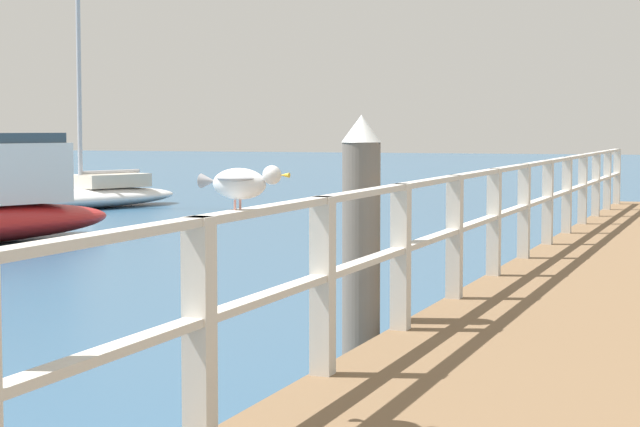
# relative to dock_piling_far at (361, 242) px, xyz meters

# --- Properties ---
(pier_railing) EXTENTS (0.12, 22.40, 1.03)m
(pier_railing) POSITION_rel_dock_piling_far_xyz_m (0.38, 2.91, 0.06)
(pier_railing) COLOR beige
(pier_railing) RESTS_ON pier_deck
(dock_piling_far) EXTENTS (0.29, 0.29, 1.88)m
(dock_piling_far) POSITION_rel_dock_piling_far_xyz_m (0.00, 0.00, 0.00)
(dock_piling_far) COLOR #6B6056
(dock_piling_far) RESTS_ON ground_plane
(seagull_background) EXTENTS (0.48, 0.19, 0.21)m
(seagull_background) POSITION_rel_dock_piling_far_xyz_m (0.39, -3.02, 0.58)
(seagull_background) COLOR white
(seagull_background) RESTS_ON pier_railing
(boat_1) EXTENTS (3.12, 5.14, 6.48)m
(boat_1) POSITION_rel_dock_piling_far_xyz_m (-11.09, 14.49, -0.64)
(boat_1) COLOR white
(boat_1) RESTS_ON ground_plane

